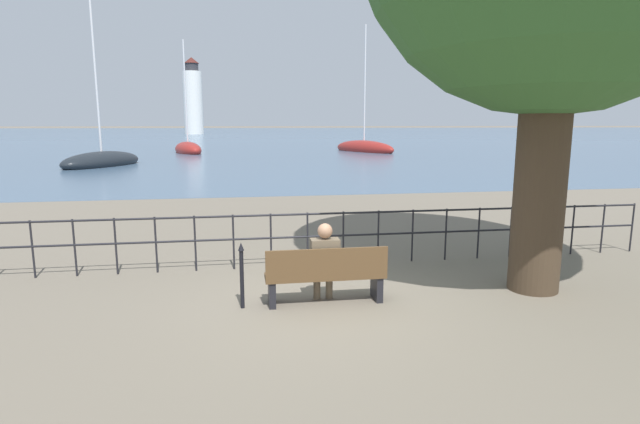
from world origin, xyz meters
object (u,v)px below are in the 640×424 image
park_bench (326,276)px  sailboat_0 (102,161)px  sailboat_2 (188,149)px  harbor_lighthouse (193,99)px  seated_person_left (325,259)px  sailboat_3 (364,148)px  closed_umbrella (242,272)px

park_bench → sailboat_0: sailboat_0 is taller
sailboat_0 → sailboat_2: size_ratio=1.20×
sailboat_2 → harbor_lighthouse: (-6.59, 84.53, 8.50)m
seated_person_left → harbor_lighthouse: (-12.58, 125.33, 8.17)m
sailboat_3 → seated_person_left: bearing=-129.2°
park_bench → sailboat_0: 29.00m
harbor_lighthouse → closed_umbrella: bearing=-84.8°
park_bench → harbor_lighthouse: harbor_lighthouse is taller
closed_umbrella → sailboat_3: sailboat_3 is taller
sailboat_0 → harbor_lighthouse: size_ratio=0.67×
sailboat_0 → sailboat_3: 24.81m
seated_person_left → sailboat_3: size_ratio=0.10×
closed_umbrella → sailboat_2: (-4.74, 40.86, -0.20)m
sailboat_3 → harbor_lighthouse: (-23.35, 84.84, 8.49)m
park_bench → closed_umbrella: (-1.26, 0.01, 0.13)m
seated_person_left → sailboat_0: sailboat_0 is taller
seated_person_left → harbor_lighthouse: harbor_lighthouse is taller
sailboat_0 → sailboat_3: sailboat_0 is taller
sailboat_0 → harbor_lighthouse: bearing=115.9°
sailboat_2 → seated_person_left: bearing=-102.6°
sailboat_3 → harbor_lighthouse: harbor_lighthouse is taller
sailboat_0 → sailboat_3: (20.88, 13.39, 0.04)m
seated_person_left → park_bench: bearing=-84.8°
sailboat_2 → park_bench: bearing=-102.6°
seated_person_left → sailboat_3: 41.90m
sailboat_3 → harbor_lighthouse: 88.40m
seated_person_left → sailboat_2: 41.24m
park_bench → seated_person_left: bearing=95.2°
harbor_lighthouse → sailboat_2: bearing=-85.5°
seated_person_left → sailboat_2: (-6.00, 40.80, -0.33)m
closed_umbrella → sailboat_3: (12.02, 40.56, -0.19)m
sailboat_2 → sailboat_3: size_ratio=0.86×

